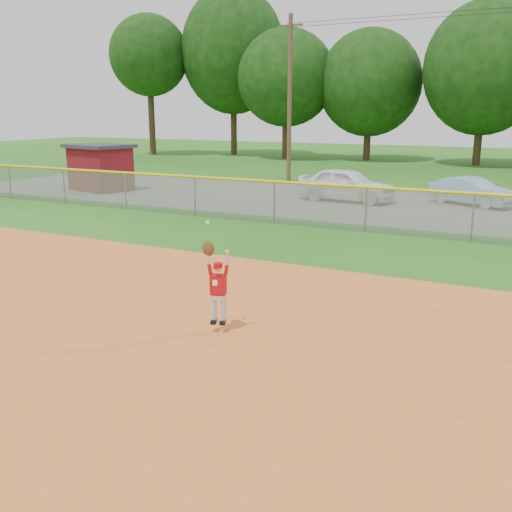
{
  "coord_description": "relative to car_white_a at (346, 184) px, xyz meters",
  "views": [
    {
      "loc": [
        5.11,
        -8.22,
        3.92
      ],
      "look_at": [
        0.15,
        1.64,
        1.1
      ],
      "focal_mm": 40.0,
      "sensor_mm": 36.0,
      "label": 1
    }
  ],
  "objects": [
    {
      "name": "car_blue",
      "position": [
        5.11,
        1.29,
        -0.14
      ],
      "size": [
        3.75,
        2.67,
        1.17
      ],
      "primitive_type": "imported",
      "rotation": [
        0.0,
        0.0,
        1.12
      ],
      "color": "#7D9DBA",
      "rests_on": "parking_strip"
    },
    {
      "name": "tree_line",
      "position": [
        3.6,
        21.86,
        6.77
      ],
      "size": [
        62.37,
        13.0,
        14.43
      ],
      "color": "#422D1C",
      "rests_on": "ground"
    },
    {
      "name": "parking_strip",
      "position": [
        2.64,
        -0.04,
        -0.75
      ],
      "size": [
        44.0,
        10.0,
        0.03
      ],
      "primitive_type": "cube",
      "color": "slate",
      "rests_on": "ground"
    },
    {
      "name": "car_white_a",
      "position": [
        0.0,
        0.0,
        0.0
      ],
      "size": [
        4.42,
        2.08,
        1.46
      ],
      "primitive_type": "imported",
      "rotation": [
        0.0,
        0.0,
        1.49
      ],
      "color": "white",
      "rests_on": "parking_strip"
    },
    {
      "name": "power_lines",
      "position": [
        3.64,
        5.96,
        3.92
      ],
      "size": [
        19.4,
        0.24,
        9.0
      ],
      "color": "#4C3823",
      "rests_on": "ground"
    },
    {
      "name": "utility_shed",
      "position": [
        -12.19,
        -2.03,
        0.42
      ],
      "size": [
        3.51,
        2.99,
        2.31
      ],
      "color": "#600D13",
      "rests_on": "ground"
    },
    {
      "name": "clay_infield",
      "position": [
        2.64,
        -19.04,
        -0.74
      ],
      "size": [
        24.0,
        16.0,
        0.04
      ],
      "primitive_type": "cube",
      "color": "#CD6325",
      "rests_on": "ground"
    },
    {
      "name": "ballplayer",
      "position": [
        2.76,
        -15.91,
        0.18
      ],
      "size": [
        0.5,
        0.27,
        1.88
      ],
      "color": "silver",
      "rests_on": "ground"
    },
    {
      "name": "outfield_fence",
      "position": [
        2.64,
        -6.04,
        0.12
      ],
      "size": [
        40.06,
        0.1,
        1.55
      ],
      "color": "gray",
      "rests_on": "ground"
    },
    {
      "name": "ground",
      "position": [
        2.64,
        -16.04,
        -0.76
      ],
      "size": [
        120.0,
        120.0,
        0.0
      ],
      "primitive_type": "plane",
      "color": "#256116",
      "rests_on": "ground"
    }
  ]
}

